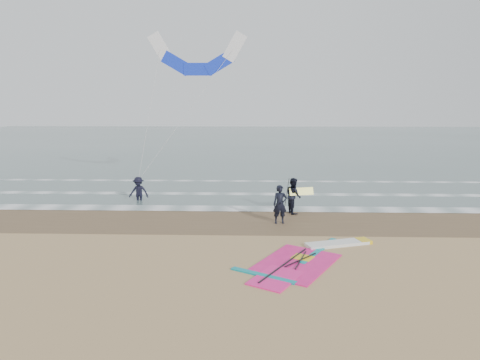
{
  "coord_description": "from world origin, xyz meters",
  "views": [
    {
      "loc": [
        -1.19,
        -14.44,
        5.75
      ],
      "look_at": [
        -1.79,
        5.0,
        2.2
      ],
      "focal_mm": 32.0,
      "sensor_mm": 36.0,
      "label": 1
    }
  ],
  "objects_px": {
    "windsurf_rig": "(309,258)",
    "person_walking": "(293,196)",
    "person_standing": "(280,204)",
    "surf_kite": "(197,58)",
    "person_wading": "(138,186)"
  },
  "relations": [
    {
      "from": "person_standing",
      "to": "surf_kite",
      "type": "xyz_separation_m",
      "value": [
        -4.74,
        7.02,
        7.46
      ]
    },
    {
      "from": "person_wading",
      "to": "surf_kite",
      "type": "height_order",
      "value": "surf_kite"
    },
    {
      "from": "windsurf_rig",
      "to": "person_walking",
      "type": "height_order",
      "value": "person_walking"
    },
    {
      "from": "person_walking",
      "to": "person_wading",
      "type": "distance_m",
      "value": 9.19
    },
    {
      "from": "person_standing",
      "to": "surf_kite",
      "type": "bearing_deg",
      "value": 117.24
    },
    {
      "from": "person_walking",
      "to": "windsurf_rig",
      "type": "bearing_deg",
      "value": 163.19
    },
    {
      "from": "windsurf_rig",
      "to": "person_wading",
      "type": "relative_size",
      "value": 3.16
    },
    {
      "from": "windsurf_rig",
      "to": "person_wading",
      "type": "height_order",
      "value": "person_wading"
    },
    {
      "from": "person_wading",
      "to": "person_walking",
      "type": "bearing_deg",
      "value": -12.11
    },
    {
      "from": "person_standing",
      "to": "person_wading",
      "type": "xyz_separation_m",
      "value": [
        -8.02,
        4.45,
        -0.03
      ]
    },
    {
      "from": "person_walking",
      "to": "person_standing",
      "type": "bearing_deg",
      "value": 140.25
    },
    {
      "from": "person_wading",
      "to": "person_standing",
      "type": "bearing_deg",
      "value": -25.19
    },
    {
      "from": "windsurf_rig",
      "to": "person_walking",
      "type": "distance_m",
      "value": 6.69
    },
    {
      "from": "person_walking",
      "to": "surf_kite",
      "type": "distance_m",
      "value": 10.6
    },
    {
      "from": "person_standing",
      "to": "person_walking",
      "type": "distance_m",
      "value": 2.09
    }
  ]
}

